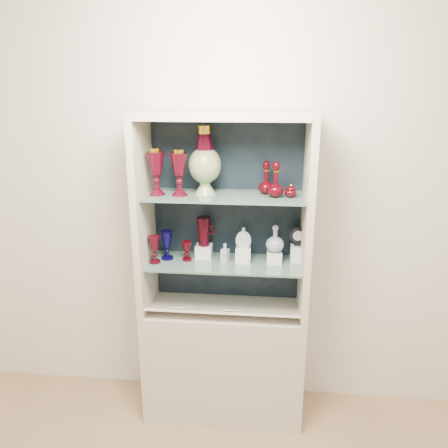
# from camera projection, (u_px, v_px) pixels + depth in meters

# --- Properties ---
(wall_back) EXTENTS (3.50, 0.02, 2.80)m
(wall_back) POSITION_uv_depth(u_px,v_px,m) (227.00, 198.00, 2.74)
(wall_back) COLOR beige
(wall_back) RESTS_ON ground
(cabinet_base) EXTENTS (1.00, 0.40, 0.75)m
(cabinet_base) POSITION_uv_depth(u_px,v_px,m) (224.00, 359.00, 2.84)
(cabinet_base) COLOR beige
(cabinet_base) RESTS_ON ground
(cabinet_back_panel) EXTENTS (0.98, 0.02, 1.15)m
(cabinet_back_panel) POSITION_uv_depth(u_px,v_px,m) (227.00, 211.00, 2.74)
(cabinet_back_panel) COLOR black
(cabinet_back_panel) RESTS_ON cabinet_base
(cabinet_side_left) EXTENTS (0.04, 0.40, 1.15)m
(cabinet_side_left) POSITION_uv_depth(u_px,v_px,m) (144.00, 218.00, 2.60)
(cabinet_side_left) COLOR beige
(cabinet_side_left) RESTS_ON cabinet_base
(cabinet_side_right) EXTENTS (0.04, 0.40, 1.15)m
(cabinet_side_right) POSITION_uv_depth(u_px,v_px,m) (307.00, 222.00, 2.51)
(cabinet_side_right) COLOR beige
(cabinet_side_right) RESTS_ON cabinet_base
(cabinet_top_cap) EXTENTS (1.00, 0.40, 0.04)m
(cabinet_top_cap) POSITION_uv_depth(u_px,v_px,m) (224.00, 116.00, 2.38)
(cabinet_top_cap) COLOR beige
(cabinet_top_cap) RESTS_ON cabinet_side_left
(shelf_lower) EXTENTS (0.92, 0.34, 0.01)m
(shelf_lower) POSITION_uv_depth(u_px,v_px,m) (224.00, 263.00, 2.66)
(shelf_lower) COLOR slate
(shelf_lower) RESTS_ON cabinet_side_left
(shelf_upper) EXTENTS (0.92, 0.34, 0.01)m
(shelf_upper) POSITION_uv_depth(u_px,v_px,m) (224.00, 196.00, 2.53)
(shelf_upper) COLOR slate
(shelf_upper) RESTS_ON cabinet_side_left
(label_ledge) EXTENTS (0.92, 0.17, 0.09)m
(label_ledge) POSITION_uv_depth(u_px,v_px,m) (222.00, 312.00, 2.61)
(label_ledge) COLOR beige
(label_ledge) RESTS_ON cabinet_base
(label_card_0) EXTENTS (0.10, 0.06, 0.03)m
(label_card_0) POSITION_uv_depth(u_px,v_px,m) (178.00, 308.00, 2.63)
(label_card_0) COLOR white
(label_card_0) RESTS_ON label_ledge
(label_card_1) EXTENTS (0.10, 0.06, 0.03)m
(label_card_1) POSITION_uv_depth(u_px,v_px,m) (231.00, 310.00, 2.60)
(label_card_1) COLOR white
(label_card_1) RESTS_ON label_ledge
(pedestal_lamp_left) EXTENTS (0.12, 0.12, 0.27)m
(pedestal_lamp_left) POSITION_uv_depth(u_px,v_px,m) (179.00, 173.00, 2.49)
(pedestal_lamp_left) COLOR #450614
(pedestal_lamp_left) RESTS_ON shelf_upper
(pedestal_lamp_right) EXTENTS (0.14, 0.14, 0.27)m
(pedestal_lamp_right) POSITION_uv_depth(u_px,v_px,m) (156.00, 172.00, 2.50)
(pedestal_lamp_right) COLOR #450614
(pedestal_lamp_right) RESTS_ON shelf_upper
(enamel_urn) EXTENTS (0.19, 0.19, 0.39)m
(enamel_urn) POSITION_uv_depth(u_px,v_px,m) (205.00, 160.00, 2.51)
(enamel_urn) COLOR #0B4417
(enamel_urn) RESTS_ON shelf_upper
(ruby_decanter_a) EXTENTS (0.11, 0.11, 0.23)m
(ruby_decanter_a) POSITION_uv_depth(u_px,v_px,m) (276.00, 177.00, 2.45)
(ruby_decanter_a) COLOR #46030A
(ruby_decanter_a) RESTS_ON shelf_upper
(ruby_decanter_b) EXTENTS (0.11, 0.11, 0.21)m
(ruby_decanter_b) POSITION_uv_depth(u_px,v_px,m) (266.00, 177.00, 2.53)
(ruby_decanter_b) COLOR #46030A
(ruby_decanter_b) RESTS_ON shelf_upper
(lidded_bowl) EXTENTS (0.07, 0.07, 0.08)m
(lidded_bowl) POSITION_uv_depth(u_px,v_px,m) (291.00, 190.00, 2.47)
(lidded_bowl) COLOR #46030A
(lidded_bowl) RESTS_ON shelf_upper
(cobalt_goblet) EXTENTS (0.08, 0.08, 0.18)m
(cobalt_goblet) POSITION_uv_depth(u_px,v_px,m) (167.00, 245.00, 2.68)
(cobalt_goblet) COLOR #07023D
(cobalt_goblet) RESTS_ON shelf_lower
(ruby_goblet_tall) EXTENTS (0.09, 0.09, 0.17)m
(ruby_goblet_tall) POSITION_uv_depth(u_px,v_px,m) (154.00, 249.00, 2.63)
(ruby_goblet_tall) COLOR #450614
(ruby_goblet_tall) RESTS_ON shelf_lower
(ruby_goblet_small) EXTENTS (0.07, 0.07, 0.12)m
(ruby_goblet_small) POSITION_uv_depth(u_px,v_px,m) (187.00, 251.00, 2.67)
(ruby_goblet_small) COLOR #46030A
(ruby_goblet_small) RESTS_ON shelf_lower
(riser_ruby_pitcher) EXTENTS (0.10, 0.10, 0.08)m
(riser_ruby_pitcher) POSITION_uv_depth(u_px,v_px,m) (204.00, 251.00, 2.72)
(riser_ruby_pitcher) COLOR silver
(riser_ruby_pitcher) RESTS_ON shelf_lower
(ruby_pitcher) EXTENTS (0.16, 0.13, 0.18)m
(ruby_pitcher) POSITION_uv_depth(u_px,v_px,m) (204.00, 231.00, 2.68)
(ruby_pitcher) COLOR #450614
(ruby_pitcher) RESTS_ON riser_ruby_pitcher
(clear_square_bottle) EXTENTS (0.05, 0.05, 0.12)m
(clear_square_bottle) POSITION_uv_depth(u_px,v_px,m) (225.00, 253.00, 2.64)
(clear_square_bottle) COLOR #99A5B1
(clear_square_bottle) RESTS_ON shelf_lower
(riser_flat_flask) EXTENTS (0.09, 0.09, 0.09)m
(riser_flat_flask) POSITION_uv_depth(u_px,v_px,m) (243.00, 255.00, 2.65)
(riser_flat_flask) COLOR silver
(riser_flat_flask) RESTS_ON shelf_lower
(flat_flask) EXTENTS (0.10, 0.04, 0.13)m
(flat_flask) POSITION_uv_depth(u_px,v_px,m) (243.00, 238.00, 2.61)
(flat_flask) COLOR silver
(flat_flask) RESTS_ON riser_flat_flask
(riser_clear_round_decanter) EXTENTS (0.09, 0.09, 0.07)m
(riser_clear_round_decanter) POSITION_uv_depth(u_px,v_px,m) (274.00, 257.00, 2.64)
(riser_clear_round_decanter) COLOR silver
(riser_clear_round_decanter) RESTS_ON shelf_lower
(clear_round_decanter) EXTENTS (0.13, 0.13, 0.16)m
(clear_round_decanter) POSITION_uv_depth(u_px,v_px,m) (275.00, 239.00, 2.60)
(clear_round_decanter) COLOR #99A5B1
(clear_round_decanter) RESTS_ON riser_clear_round_decanter
(riser_cameo_medallion) EXTENTS (0.08, 0.08, 0.10)m
(riser_cameo_medallion) POSITION_uv_depth(u_px,v_px,m) (297.00, 253.00, 2.66)
(riser_cameo_medallion) COLOR silver
(riser_cameo_medallion) RESTS_ON shelf_lower
(cameo_medallion) EXTENTS (0.10, 0.04, 0.12)m
(cameo_medallion) POSITION_uv_depth(u_px,v_px,m) (298.00, 236.00, 2.63)
(cameo_medallion) COLOR black
(cameo_medallion) RESTS_ON riser_cameo_medallion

